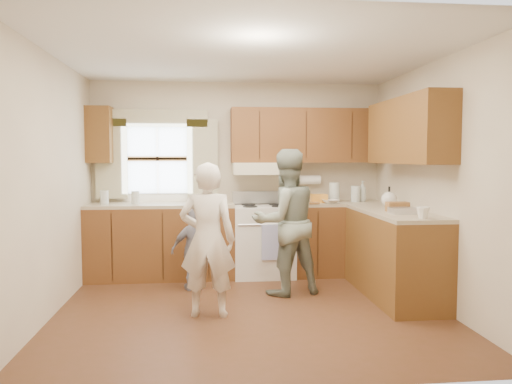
{
  "coord_description": "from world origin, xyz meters",
  "views": [
    {
      "loc": [
        -0.44,
        -4.86,
        1.52
      ],
      "look_at": [
        0.1,
        0.4,
        1.15
      ],
      "focal_mm": 35.0,
      "sensor_mm": 36.0,
      "label": 1
    }
  ],
  "objects": [
    {
      "name": "stove",
      "position": [
        0.3,
        1.44,
        0.47
      ],
      "size": [
        0.76,
        0.67,
        1.07
      ],
      "color": "silver",
      "rests_on": "ground"
    },
    {
      "name": "room",
      "position": [
        0.0,
        0.0,
        1.25
      ],
      "size": [
        3.8,
        3.8,
        3.8
      ],
      "color": "#4B2D17",
      "rests_on": "ground"
    },
    {
      "name": "woman_right",
      "position": [
        0.45,
        0.55,
        0.8
      ],
      "size": [
        0.92,
        0.81,
        1.61
      ],
      "primitive_type": "imported",
      "rotation": [
        0.0,
        0.0,
        3.43
      ],
      "color": "#22362C",
      "rests_on": "ground"
    },
    {
      "name": "kitchen_fixtures",
      "position": [
        0.61,
        1.08,
        0.84
      ],
      "size": [
        3.8,
        2.25,
        2.15
      ],
      "color": "#4C2410",
      "rests_on": "ground"
    },
    {
      "name": "woman_left",
      "position": [
        -0.42,
        -0.14,
        0.74
      ],
      "size": [
        0.58,
        0.43,
        1.47
      ],
      "primitive_type": "imported",
      "rotation": [
        0.0,
        0.0,
        3.0
      ],
      "color": "silver",
      "rests_on": "ground"
    },
    {
      "name": "child",
      "position": [
        -0.56,
        0.82,
        0.47
      ],
      "size": [
        0.59,
        0.36,
        0.93
      ],
      "primitive_type": "imported",
      "rotation": [
        0.0,
        0.0,
        3.4
      ],
      "color": "gray",
      "rests_on": "ground"
    }
  ]
}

